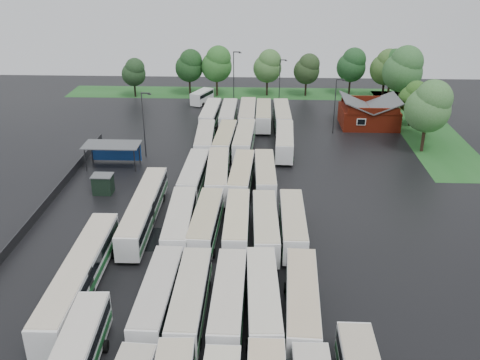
{
  "coord_description": "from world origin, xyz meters",
  "views": [
    {
      "loc": [
        4.63,
        -50.92,
        30.65
      ],
      "look_at": [
        2.0,
        12.0,
        2.5
      ],
      "focal_mm": 40.0,
      "sensor_mm": 36.0,
      "label": 1
    }
  ],
  "objects": [
    {
      "name": "ground",
      "position": [
        0.0,
        0.0,
        0.0
      ],
      "size": [
        160.0,
        160.0,
        0.0
      ],
      "primitive_type": "plane",
      "color": "black",
      "rests_on": "ground"
    },
    {
      "name": "brick_building",
      "position": [
        24.0,
        42.77,
        1.87
      ],
      "size": [
        10.07,
        8.6,
        5.39
      ],
      "color": "maroon",
      "rests_on": "ground"
    },
    {
      "name": "wash_shed",
      "position": [
        -17.2,
        22.02,
        2.99
      ],
      "size": [
        8.2,
        4.2,
        3.58
      ],
      "color": "#2D2D30",
      "rests_on": "ground"
    },
    {
      "name": "utility_hut",
      "position": [
        -16.2,
        12.6,
        1.32
      ],
      "size": [
        2.7,
        2.2,
        2.62
      ],
      "color": "black",
      "rests_on": "ground"
    },
    {
      "name": "grass_strip_north",
      "position": [
        2.0,
        64.8,
        0.01
      ],
      "size": [
        80.0,
        10.0,
        0.01
      ],
      "primitive_type": "cube",
      "color": "#205A21",
      "rests_on": "ground"
    },
    {
      "name": "grass_strip_east",
      "position": [
        34.0,
        42.8,
        0.01
      ],
      "size": [
        10.0,
        50.0,
        0.01
      ],
      "primitive_type": "cube",
      "color": "#205A21",
      "rests_on": "ground"
    },
    {
      "name": "west_fence",
      "position": [
        -22.2,
        8.0,
        0.6
      ],
      "size": [
        0.1,
        50.0,
        1.2
      ],
      "primitive_type": "cube",
      "color": "#2D2D30",
      "rests_on": "ground"
    },
    {
      "name": "bus_r1c0",
      "position": [
        -4.25,
        -12.37,
        1.93
      ],
      "size": [
        2.84,
        12.64,
        3.51
      ],
      "rotation": [
        0.0,
        0.0,
        -0.01
      ],
      "color": "white",
      "rests_on": "ground"
    },
    {
      "name": "bus_r1c1",
      "position": [
        -1.35,
        -12.57,
        1.93
      ],
      "size": [
        2.7,
        12.6,
        3.51
      ],
      "rotation": [
        0.0,
        0.0,
        0.0
      ],
      "color": "white",
      "rests_on": "ground"
    },
    {
      "name": "bus_r1c2",
      "position": [
        2.03,
        -12.67,
        1.93
      ],
      "size": [
        2.78,
        12.64,
        3.51
      ],
      "rotation": [
        0.0,
        0.0,
        -0.01
      ],
      "color": "white",
      "rests_on": "ground"
    },
    {
      "name": "bus_r1c3",
      "position": [
        5.04,
        -12.44,
        1.97
      ],
      "size": [
        3.28,
        12.95,
        3.58
      ],
      "rotation": [
        0.0,
        0.0,
        0.04
      ],
      "color": "white",
      "rests_on": "ground"
    },
    {
      "name": "bus_r1c4",
      "position": [
        8.43,
        -12.7,
        1.99
      ],
      "size": [
        3.3,
        13.11,
        3.62
      ],
      "rotation": [
        0.0,
        0.0,
        -0.04
      ],
      "color": "white",
      "rests_on": "ground"
    },
    {
      "name": "bus_r2c0",
      "position": [
        -4.27,
        1.25,
        1.96
      ],
      "size": [
        3.16,
        12.91,
        3.57
      ],
      "rotation": [
        0.0,
        0.0,
        0.03
      ],
      "color": "white",
      "rests_on": "ground"
    },
    {
      "name": "bus_r2c1",
      "position": [
        -1.36,
        1.42,
        1.91
      ],
      "size": [
        3.09,
        12.54,
        3.47
      ],
      "rotation": [
        0.0,
        0.0,
        -0.04
      ],
      "color": "white",
      "rests_on": "ground"
    },
    {
      "name": "bus_r2c2",
      "position": [
        2.09,
        1.4,
        1.89
      ],
      "size": [
        2.72,
        12.38,
        3.44
      ],
      "rotation": [
        0.0,
        0.0,
        0.01
      ],
      "color": "white",
      "rests_on": "ground"
    },
    {
      "name": "bus_r2c3",
      "position": [
        5.26,
        0.87,
        1.93
      ],
      "size": [
        3.06,
        12.69,
        3.51
      ],
      "rotation": [
        0.0,
        0.0,
        0.03
      ],
      "color": "white",
      "rests_on": "ground"
    },
    {
      "name": "bus_r2c4",
      "position": [
        8.32,
        1.48,
        1.9
      ],
      "size": [
        2.66,
        12.4,
        3.45
      ],
      "rotation": [
        0.0,
        0.0,
        0.0
      ],
      "color": "white",
      "rests_on": "ground"
    },
    {
      "name": "bus_r3c0",
      "position": [
        -4.3,
        14.52,
        1.93
      ],
      "size": [
        3.0,
        12.65,
        3.5
      ],
      "rotation": [
        0.0,
        0.0,
        -0.03
      ],
      "color": "white",
      "rests_on": "ground"
    },
    {
      "name": "bus_r3c1",
      "position": [
        -1.12,
        14.54,
        2.01
      ],
      "size": [
        3.35,
        13.23,
        3.65
      ],
      "rotation": [
        0.0,
        0.0,
        0.04
      ],
      "color": "white",
      "rests_on": "ground"
    },
    {
      "name": "bus_r3c2",
      "position": [
        2.1,
        14.48,
        1.92
      ],
      "size": [
        3.24,
        12.67,
        3.5
      ],
      "rotation": [
        0.0,
        0.0,
        -0.05
      ],
      "color": "white",
      "rests_on": "ground"
    },
    {
      "name": "bus_r3c3",
      "position": [
        5.25,
        14.99,
        1.89
      ],
      "size": [
        2.99,
        12.45,
        3.44
      ],
      "rotation": [
        0.0,
        0.0,
        0.03
      ],
      "color": "white",
      "rests_on": "ground"
    },
    {
      "name": "bus_r4c0",
      "position": [
        -4.24,
        28.42,
        1.92
      ],
      "size": [
        3.16,
        12.63,
        3.49
      ],
      "rotation": [
        0.0,
        0.0,
        0.04
      ],
      "color": "white",
      "rests_on": "ground"
    },
    {
      "name": "bus_r4c1",
      "position": [
        -1.06,
        28.56,
        1.91
      ],
      "size": [
        3.23,
        12.58,
        3.47
      ],
      "rotation": [
        0.0,
        0.0,
        -0.05
      ],
      "color": "white",
      "rests_on": "ground"
    },
    {
      "name": "bus_r4c2",
      "position": [
        1.98,
        28.6,
        1.98
      ],
      "size": [
        3.3,
        13.02,
        3.59
      ],
      "rotation": [
        0.0,
        0.0,
        -0.04
      ],
      "color": "white",
      "rests_on": "ground"
    },
    {
      "name": "bus_r4c4",
      "position": [
        8.34,
        28.55,
        1.94
      ],
      "size": [
        3.18,
        12.74,
        3.52
      ],
      "rotation": [
        0.0,
        0.0,
        -0.04
      ],
      "color": "white",
      "rests_on": "ground"
    },
    {
      "name": "bus_r5c0",
      "position": [
        -4.59,
        42.0,
        1.91
      ],
      "size": [
        3.07,
        12.57,
        3.48
      ],
      "rotation": [
        0.0,
        0.0,
        -0.03
      ],
      "color": "white",
      "rests_on": "ground"
    },
    {
      "name": "bus_r5c1",
      "position": [
        -1.35,
        41.92,
        1.9
      ],
      "size": [
        2.74,
        12.43,
        3.45
      ],
      "rotation": [
        0.0,
        0.0,
        -0.01
      ],
      "color": "white",
      "rests_on": "ground"
    },
    {
      "name": "bus_r5c2",
      "position": [
        2.08,
        41.89,
        2.0
      ],
      "size": [
        2.87,
        13.11,
        3.64
      ],
      "rotation": [
        0.0,
        0.0,
        -0.01
      ],
      "color": "white",
      "rests_on": "ground"
    },
    {
      "name": "bus_r5c3",
      "position": [
        5.0,
        42.15,
        1.9
      ],
      "size": [
        2.75,
        12.45,
        3.46
      ],
      "rotation": [
        0.0,
        0.0,
        -0.01
      ],
      "color": "white",
      "rests_on": "ground"
    },
    {
      "name": "bus_r5c4",
      "position": [
        8.33,
        41.67,
        1.96
      ],
      "size": [
        2.97,
        12.83,
        3.56
      ],
      "rotation": [
        0.0,
        0.0,
        0.02
      ],
      "color": "white",
      "rests_on": "ground"
    },
    {
      "name": "artic_bus_west_b",
      "position": [
        -9.0,
        4.44,
        1.92
      ],
      "size": [
        2.83,
        18.67,
        3.46
      ],
      "rotation": [
        0.0,
        0.0,
        0.01
      ],
      "color": "white",
      "rests_on": "ground"
    },
    {
      "name": "artic_bus_west_c",
      "position": [
        -12.15,
        -9.51,
        2.01
      ],
      "size": [
        3.03,
        19.57,
        3.63
      ],
      "rotation": [
        0.0,
        0.0,
        0.01
      ],
      "color": "white",
      "rests_on": "ground"
    },
    {
      "name": "minibus",
      "position": [
        -7.69,
        56.0,
        1.5
      ],
      "size": [
        4.41,
        6.57,
        2.7
      ],
      "rotation": [
        0.0,
        0.0,
        -0.38
      ],
      "color": "white",
      "rests_on": "ground"
    },
    {
      "name": "tree_north_0",
      "position": [
        -22.53,
        60.7,
        5.4
      ],
      "size": [
        5.07,
        5.07,
        8.4
      ],
      "color": "black",
      "rests_on": "ground"
    },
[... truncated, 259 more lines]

